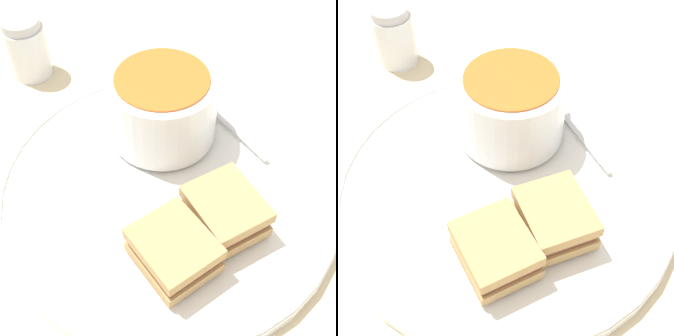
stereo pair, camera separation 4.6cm
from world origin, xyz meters
TOP-DOWN VIEW (x-y plane):
  - ground_plane at (0.00, 0.00)m, footprint 2.40×2.40m
  - plate at (0.00, 0.00)m, footprint 0.35×0.35m
  - soup_bowl at (-0.07, -0.01)m, footprint 0.12×0.12m
  - spoon at (-0.11, 0.04)m, footprint 0.10×0.10m
  - sandwich_half_near at (0.09, 0.02)m, footprint 0.09×0.09m
  - sandwich_half_far at (0.04, 0.06)m, footprint 0.09×0.09m
  - salt_shaker at (-0.18, -0.20)m, footprint 0.05×0.05m

SIDE VIEW (x-z plane):
  - ground_plane at x=0.00m, z-range 0.00..0.00m
  - plate at x=0.00m, z-range 0.00..0.02m
  - spoon at x=-0.11m, z-range 0.02..0.03m
  - sandwich_half_near at x=0.09m, z-range 0.02..0.06m
  - sandwich_half_far at x=0.04m, z-range 0.02..0.06m
  - salt_shaker at x=-0.18m, z-range 0.00..0.08m
  - soup_bowl at x=-0.07m, z-range 0.02..0.10m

